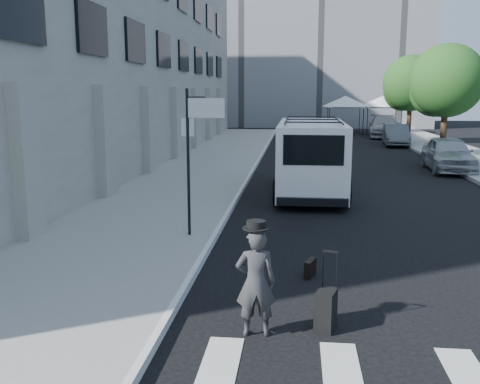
% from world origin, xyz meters
% --- Properties ---
extents(ground, '(120.00, 120.00, 0.00)m').
position_xyz_m(ground, '(0.00, 0.00, 0.00)').
color(ground, black).
rests_on(ground, ground).
extents(sidewalk_left, '(4.50, 48.00, 0.15)m').
position_xyz_m(sidewalk_left, '(-4.25, 16.00, 0.07)').
color(sidewalk_left, gray).
rests_on(sidewalk_left, ground).
extents(sidewalk_right, '(4.00, 56.00, 0.15)m').
position_xyz_m(sidewalk_right, '(9.00, 20.00, 0.07)').
color(sidewalk_right, gray).
rests_on(sidewalk_right, ground).
extents(building_left, '(10.00, 44.00, 12.00)m').
position_xyz_m(building_left, '(-11.50, 18.00, 6.00)').
color(building_left, gray).
rests_on(building_left, ground).
extents(building_far, '(22.00, 12.00, 25.00)m').
position_xyz_m(building_far, '(2.00, 50.00, 12.50)').
color(building_far, slate).
rests_on(building_far, ground).
extents(sign_pole, '(1.03, 0.07, 3.50)m').
position_xyz_m(sign_pole, '(-2.36, 3.20, 2.65)').
color(sign_pole, black).
rests_on(sign_pole, sidewalk_left).
extents(tree_near, '(3.80, 3.83, 6.03)m').
position_xyz_m(tree_near, '(7.50, 20.15, 3.97)').
color(tree_near, black).
rests_on(tree_near, ground).
extents(tree_far, '(3.80, 3.83, 6.03)m').
position_xyz_m(tree_far, '(7.50, 29.15, 3.97)').
color(tree_far, black).
rests_on(tree_far, ground).
extents(tent_left, '(4.00, 4.00, 3.20)m').
position_xyz_m(tent_left, '(4.00, 38.00, 2.71)').
color(tent_left, black).
rests_on(tent_left, ground).
extents(tent_right, '(4.00, 4.00, 3.20)m').
position_xyz_m(tent_right, '(7.20, 38.50, 2.71)').
color(tent_right, black).
rests_on(tent_right, ground).
extents(businessman, '(0.64, 0.46, 1.63)m').
position_xyz_m(businessman, '(-0.60, -1.73, 0.82)').
color(businessman, '#313133').
rests_on(businessman, ground).
extents(briefcase, '(0.26, 0.46, 0.34)m').
position_xyz_m(briefcase, '(0.27, 0.92, 0.17)').
color(briefcase, black).
rests_on(briefcase, ground).
extents(suitcase, '(0.38, 0.49, 1.19)m').
position_xyz_m(suitcase, '(0.45, -1.44, 0.32)').
color(suitcase, black).
rests_on(suitcase, ground).
extents(cargo_van, '(2.45, 6.81, 2.53)m').
position_xyz_m(cargo_van, '(0.46, 9.75, 1.30)').
color(cargo_van, white).
rests_on(cargo_van, ground).
extents(parked_car_a, '(2.06, 4.68, 1.57)m').
position_xyz_m(parked_car_a, '(6.80, 15.85, 0.78)').
color(parked_car_a, '#A9ADB1').
rests_on(parked_car_a, ground).
extents(parked_car_b, '(1.84, 4.43, 1.43)m').
position_xyz_m(parked_car_b, '(6.50, 27.45, 0.71)').
color(parked_car_b, slate).
rests_on(parked_car_b, ground).
extents(parked_car_c, '(2.99, 6.10, 1.71)m').
position_xyz_m(parked_car_c, '(6.80, 34.21, 0.85)').
color(parked_car_c, '#999CA1').
rests_on(parked_car_c, ground).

